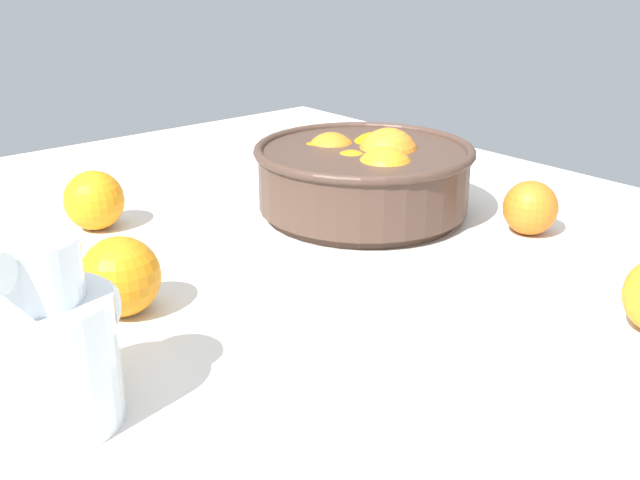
{
  "coord_description": "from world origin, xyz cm",
  "views": [
    {
      "loc": [
        51.2,
        -47.39,
        32.74
      ],
      "look_at": [
        -1.73,
        -2.33,
        5.37
      ],
      "focal_mm": 42.4,
      "sensor_mm": 36.0,
      "label": 1
    }
  ],
  "objects_px": {
    "juice_pitcher": "(48,357)",
    "loose_orange_4": "(530,208)",
    "loose_orange_2": "(120,276)",
    "fruit_bowl": "(364,175)",
    "loose_orange_0": "(94,200)"
  },
  "relations": [
    {
      "from": "fruit_bowl",
      "to": "loose_orange_0",
      "type": "distance_m",
      "value": 0.34
    },
    {
      "from": "loose_orange_0",
      "to": "loose_orange_2",
      "type": "distance_m",
      "value": 0.25
    },
    {
      "from": "juice_pitcher",
      "to": "loose_orange_0",
      "type": "relative_size",
      "value": 2.08
    },
    {
      "from": "loose_orange_2",
      "to": "loose_orange_4",
      "type": "bearing_deg",
      "value": 75.37
    },
    {
      "from": "fruit_bowl",
      "to": "loose_orange_0",
      "type": "height_order",
      "value": "fruit_bowl"
    },
    {
      "from": "fruit_bowl",
      "to": "juice_pitcher",
      "type": "height_order",
      "value": "juice_pitcher"
    },
    {
      "from": "loose_orange_0",
      "to": "loose_orange_4",
      "type": "height_order",
      "value": "loose_orange_0"
    },
    {
      "from": "juice_pitcher",
      "to": "loose_orange_2",
      "type": "distance_m",
      "value": 0.17
    },
    {
      "from": "fruit_bowl",
      "to": "juice_pitcher",
      "type": "bearing_deg",
      "value": -69.2
    },
    {
      "from": "juice_pitcher",
      "to": "loose_orange_4",
      "type": "relative_size",
      "value": 2.31
    },
    {
      "from": "fruit_bowl",
      "to": "loose_orange_2",
      "type": "bearing_deg",
      "value": -81.17
    },
    {
      "from": "loose_orange_2",
      "to": "loose_orange_4",
      "type": "distance_m",
      "value": 0.49
    },
    {
      "from": "fruit_bowl",
      "to": "loose_orange_0",
      "type": "xyz_separation_m",
      "value": [
        -0.17,
        -0.29,
        -0.02
      ]
    },
    {
      "from": "loose_orange_0",
      "to": "loose_orange_4",
      "type": "bearing_deg",
      "value": 47.75
    },
    {
      "from": "juice_pitcher",
      "to": "loose_orange_4",
      "type": "bearing_deg",
      "value": 90.41
    }
  ]
}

